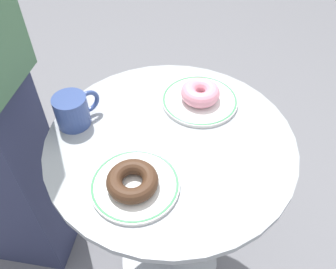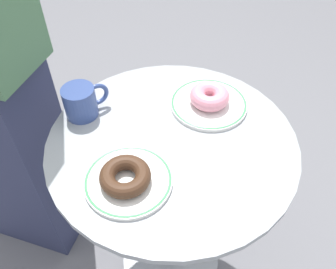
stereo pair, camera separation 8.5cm
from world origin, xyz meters
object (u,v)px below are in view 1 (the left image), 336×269
plate_right (200,100)px  donut_pink_frosted (200,93)px  coffee_mug (73,110)px  donut_chocolate (132,181)px  cafe_table (170,195)px  plate_left (135,185)px

plate_right → donut_pink_frosted: donut_pink_frosted is taller
coffee_mug → plate_right: bearing=-43.2°
plate_right → coffee_mug: coffee_mug is taller
coffee_mug → donut_pink_frosted: bearing=-43.2°
plate_right → donut_chocolate: donut_chocolate is taller
cafe_table → plate_left: bearing=-176.1°
cafe_table → plate_left: size_ratio=3.55×
plate_left → coffee_mug: coffee_mug is taller
donut_chocolate → coffee_mug: size_ratio=0.93×
plate_right → donut_chocolate: size_ratio=1.85×
plate_left → coffee_mug: (0.08, 0.26, 0.04)m
plate_left → coffee_mug: bearing=72.5°
donut_pink_frosted → coffee_mug: size_ratio=0.88×
coffee_mug → donut_chocolate: bearing=-109.0°
plate_right → coffee_mug: (-0.25, 0.24, 0.04)m
plate_right → cafe_table: bearing=-177.2°
donut_chocolate → coffee_mug: (0.09, 0.26, 0.01)m
plate_right → donut_pink_frosted: (0.00, -0.00, 0.03)m
donut_pink_frosted → plate_right: bearing=90.0°
cafe_table → plate_left: (-0.17, -0.01, 0.26)m
donut_chocolate → plate_left: bearing=0.1°
plate_left → plate_right: bearing=3.4°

